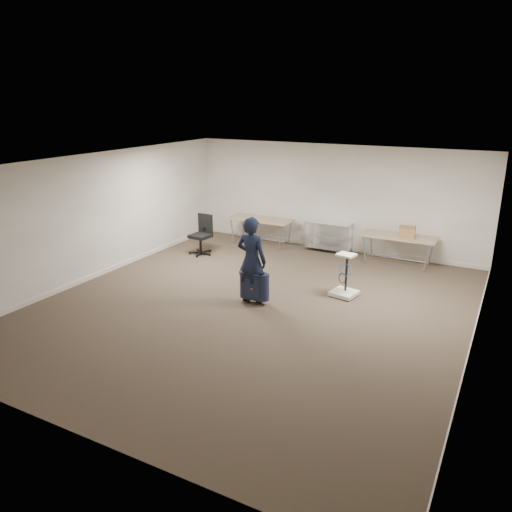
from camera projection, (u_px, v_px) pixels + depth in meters
The scene contains 10 objects.
ground at pixel (254, 306), 9.90m from camera, with size 9.00×9.00×0.00m, color #423428.
room_shell at pixel (283, 282), 11.05m from camera, with size 8.00×9.00×9.00m.
folding_table_left at pixel (261, 221), 13.87m from camera, with size 1.80×0.75×0.73m.
folding_table_right at pixel (399, 238), 12.17m from camera, with size 1.80×0.75×0.73m.
wire_shelf at pixel (328, 235), 13.30m from camera, with size 1.22×0.47×0.80m.
person at pixel (252, 260), 9.85m from camera, with size 0.64×0.42×1.76m, color black.
suitcase at pixel (255, 286), 9.93m from camera, with size 0.41×0.25×1.09m.
office_chair at pixel (202, 242), 13.10m from camera, with size 0.63×0.63×1.04m.
equipment_cart at pixel (345, 285), 10.34m from camera, with size 0.58×0.58×0.92m.
cardboard_box at pixel (407, 232), 11.95m from camera, with size 0.37×0.28×0.28m, color olive.
Camera 1 is at (4.33, -8.04, 3.96)m, focal length 35.00 mm.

